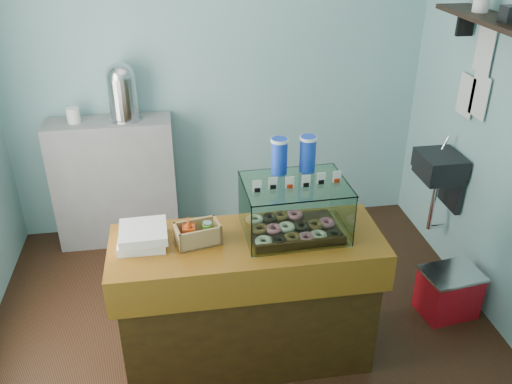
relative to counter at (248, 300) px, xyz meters
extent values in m
plane|color=black|center=(0.00, 0.25, -0.46)|extent=(3.50, 3.50, 0.00)
cube|color=#7FB6B9|center=(0.00, 1.75, 0.94)|extent=(3.50, 0.04, 2.80)
cube|color=#7FB6B9|center=(0.00, -1.25, 0.94)|extent=(3.50, 0.04, 2.80)
cube|color=black|center=(1.58, 0.80, 0.44)|extent=(0.30, 0.35, 0.15)
cube|color=black|center=(1.71, 0.80, 0.24)|extent=(0.04, 0.30, 0.35)
cylinder|color=silver|center=(1.65, 0.90, 0.56)|extent=(0.02, 0.02, 0.12)
cylinder|color=silver|center=(1.58, 0.80, 0.09)|extent=(0.04, 0.04, 0.45)
cube|color=black|center=(1.60, 0.55, 1.54)|extent=(0.25, 1.00, 0.03)
cube|color=black|center=(1.67, 0.95, 1.44)|extent=(0.12, 0.03, 0.18)
cube|color=white|center=(1.73, 0.70, 0.99)|extent=(0.01, 0.21, 0.30)
cube|color=white|center=(1.73, 0.87, 0.94)|extent=(0.01, 0.21, 0.30)
cube|color=white|center=(1.73, 0.75, 1.29)|extent=(0.01, 0.21, 0.30)
cube|color=#3E250C|center=(0.00, 0.00, -0.04)|extent=(1.50, 0.56, 0.84)
cube|color=#4C230A|center=(0.00, 0.00, 0.41)|extent=(1.60, 0.60, 0.06)
cube|color=#4C230A|center=(0.00, -0.28, 0.29)|extent=(1.60, 0.04, 0.18)
cube|color=gray|center=(-0.90, 1.57, 0.09)|extent=(1.00, 0.32, 1.10)
cube|color=#341C0F|center=(0.29, 0.05, 0.45)|extent=(0.54, 0.39, 0.02)
torus|color=beige|center=(0.09, -0.09, 0.48)|extent=(0.10, 0.10, 0.03)
torus|color=black|center=(0.17, -0.09, 0.48)|extent=(0.10, 0.10, 0.03)
torus|color=brown|center=(0.25, -0.08, 0.48)|extent=(0.10, 0.10, 0.03)
torus|color=pink|center=(0.33, -0.08, 0.48)|extent=(0.10, 0.10, 0.03)
torus|color=beige|center=(0.41, -0.08, 0.48)|extent=(0.10, 0.10, 0.03)
torus|color=black|center=(0.49, -0.08, 0.48)|extent=(0.10, 0.10, 0.03)
torus|color=brown|center=(0.08, 0.04, 0.48)|extent=(0.10, 0.10, 0.03)
torus|color=pink|center=(0.16, 0.04, 0.48)|extent=(0.10, 0.10, 0.03)
torus|color=beige|center=(0.24, 0.04, 0.48)|extent=(0.10, 0.10, 0.03)
torus|color=black|center=(0.33, 0.05, 0.48)|extent=(0.10, 0.10, 0.03)
torus|color=brown|center=(0.41, 0.05, 0.48)|extent=(0.10, 0.10, 0.03)
torus|color=pink|center=(0.49, 0.05, 0.48)|extent=(0.10, 0.10, 0.03)
torus|color=beige|center=(0.08, 0.17, 0.48)|extent=(0.10, 0.10, 0.03)
torus|color=black|center=(0.16, 0.17, 0.48)|extent=(0.10, 0.10, 0.03)
torus|color=brown|center=(0.24, 0.17, 0.48)|extent=(0.10, 0.10, 0.03)
torus|color=pink|center=(0.32, 0.17, 0.48)|extent=(0.10, 0.10, 0.03)
cube|color=white|center=(0.29, -0.17, 0.60)|extent=(0.59, 0.02, 0.32)
cube|color=white|center=(0.28, 0.26, 0.60)|extent=(0.59, 0.02, 0.32)
cube|color=white|center=(-0.01, 0.04, 0.60)|extent=(0.02, 0.43, 0.32)
cube|color=white|center=(0.58, 0.05, 0.60)|extent=(0.02, 0.43, 0.32)
cube|color=white|center=(0.29, 0.05, 0.77)|extent=(0.61, 0.46, 0.01)
cube|color=white|center=(0.05, -0.01, 0.80)|extent=(0.05, 0.01, 0.07)
cube|color=black|center=(0.05, -0.01, 0.78)|extent=(0.03, 0.02, 0.02)
cube|color=white|center=(0.15, -0.01, 0.80)|extent=(0.05, 0.01, 0.07)
cube|color=black|center=(0.15, -0.01, 0.78)|extent=(0.03, 0.02, 0.02)
cube|color=white|center=(0.24, -0.01, 0.80)|extent=(0.05, 0.01, 0.07)
cube|color=#AD280D|center=(0.24, -0.01, 0.78)|extent=(0.03, 0.02, 0.02)
cube|color=white|center=(0.33, 0.00, 0.80)|extent=(0.05, 0.01, 0.07)
cube|color=black|center=(0.33, 0.00, 0.78)|extent=(0.03, 0.02, 0.02)
cube|color=white|center=(0.43, 0.00, 0.80)|extent=(0.05, 0.01, 0.07)
cube|color=black|center=(0.43, 0.00, 0.78)|extent=(0.03, 0.02, 0.02)
cube|color=white|center=(0.52, 0.00, 0.80)|extent=(0.05, 0.01, 0.07)
cube|color=#AD280D|center=(0.52, 0.00, 0.78)|extent=(0.03, 0.02, 0.02)
cylinder|color=blue|center=(0.22, 0.19, 0.88)|extent=(0.09, 0.09, 0.22)
cylinder|color=white|center=(0.22, 0.19, 0.98)|extent=(0.10, 0.10, 0.02)
cylinder|color=blue|center=(0.39, 0.19, 0.88)|extent=(0.09, 0.09, 0.22)
cylinder|color=white|center=(0.39, 0.19, 0.98)|extent=(0.10, 0.10, 0.02)
cube|color=tan|center=(-0.28, 0.02, 0.45)|extent=(0.28, 0.20, 0.01)
cube|color=tan|center=(-0.27, -0.05, 0.50)|extent=(0.25, 0.07, 0.12)
cube|color=tan|center=(-0.30, 0.08, 0.50)|extent=(0.25, 0.07, 0.12)
cube|color=tan|center=(-0.40, -0.01, 0.50)|extent=(0.04, 0.15, 0.12)
cube|color=tan|center=(-0.17, 0.04, 0.50)|extent=(0.04, 0.15, 0.12)
imported|color=#C54112|center=(-0.33, 0.01, 0.53)|extent=(0.09, 0.09, 0.16)
cylinder|color=green|center=(-0.23, 0.03, 0.50)|extent=(0.06, 0.06, 0.10)
cylinder|color=silver|center=(-0.23, 0.03, 0.56)|extent=(0.05, 0.05, 0.01)
cube|color=white|center=(-0.60, 0.06, 0.47)|extent=(0.27, 0.27, 0.05)
cube|color=white|center=(-0.59, 0.05, 0.52)|extent=(0.28, 0.28, 0.05)
cylinder|color=silver|center=(-0.75, 1.58, 0.65)|extent=(0.25, 0.25, 0.01)
cylinder|color=silver|center=(-0.75, 1.58, 0.82)|extent=(0.22, 0.22, 0.34)
sphere|color=silver|center=(-0.75, 1.58, 0.99)|extent=(0.22, 0.22, 0.22)
cube|color=red|center=(1.47, 0.20, -0.29)|extent=(0.41, 0.33, 0.33)
cube|color=silver|center=(1.47, 0.20, -0.12)|extent=(0.44, 0.35, 0.02)
camera|label=1|loc=(-0.36, -2.62, 2.18)|focal=38.00mm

